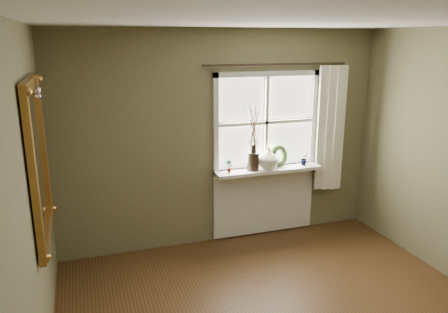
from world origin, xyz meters
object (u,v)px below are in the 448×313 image
Objects in this scene: cream_vase at (269,158)px; wreath at (279,158)px; gilt_mirror at (38,160)px; dark_jug at (253,161)px.

cream_vase is 0.97× the size of wreath.
cream_vase is 0.17m from wreath.
wreath is at bearing 22.36° from gilt_mirror.
dark_jug is 0.21m from cream_vase.
cream_vase is 2.77m from gilt_mirror.
wreath is 0.21× the size of gilt_mirror.
wreath is 2.93m from gilt_mirror.
cream_vase reaches higher than dark_jug.
gilt_mirror reaches higher than dark_jug.
dark_jug is at bearing 24.66° from gilt_mirror.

